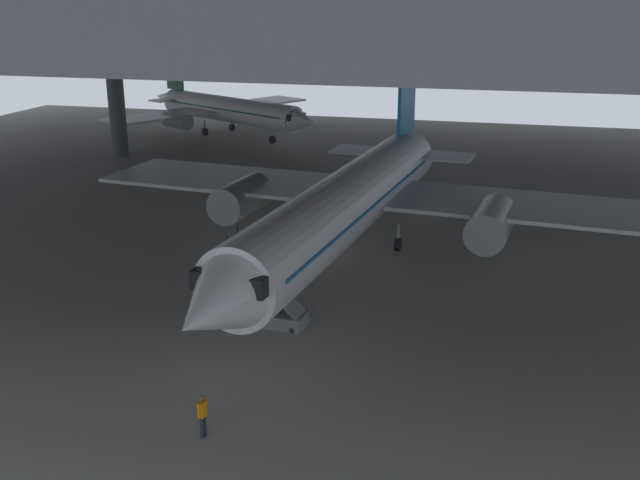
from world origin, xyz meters
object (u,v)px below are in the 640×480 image
crew_worker_by_stairs (274,278)px  baggage_tug (300,199)px  airplane_main (349,202)px  crew_worker_near_nose (203,413)px  airplane_distant (226,109)px  boarding_stairs (266,309)px

crew_worker_by_stairs → baggage_tug: crew_worker_by_stairs is taller
airplane_main → baggage_tug: (-6.33, 10.87, -3.09)m
crew_worker_near_nose → airplane_distant: size_ratio=0.07×
airplane_main → crew_worker_near_nose: (-0.84, -21.40, -2.60)m
crew_worker_by_stairs → airplane_distant: (-20.74, 45.85, 2.14)m
boarding_stairs → baggage_tug: boarding_stairs is taller
boarding_stairs → airplane_distant: 54.22m
boarding_stairs → baggage_tug: size_ratio=2.05×
crew_worker_near_nose → crew_worker_by_stairs: crew_worker_near_nose is taller
airplane_distant → boarding_stairs: bearing=-66.6°
boarding_stairs → baggage_tug: (-4.49, 21.78, -0.22)m
airplane_main → crew_worker_near_nose: 21.57m
baggage_tug → crew_worker_by_stairs: bearing=-78.4°
crew_worker_near_nose → crew_worker_by_stairs: 14.45m
crew_worker_by_stairs → airplane_distant: bearing=114.3°
crew_worker_near_nose → baggage_tug: bearing=99.7°
crew_worker_near_nose → crew_worker_by_stairs: size_ratio=1.10×
crew_worker_near_nose → baggage_tug: crew_worker_near_nose is taller
crew_worker_near_nose → airplane_distant: (-22.54, 60.18, 2.03)m
boarding_stairs → crew_worker_by_stairs: boarding_stairs is taller
airplane_distant → baggage_tug: 32.81m
boarding_stairs → airplane_distant: airplane_distant is taller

